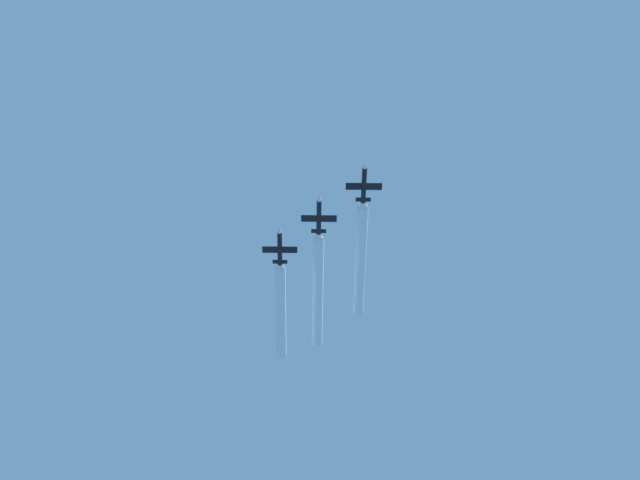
# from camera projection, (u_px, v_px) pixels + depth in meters

# --- Properties ---
(jet_lead) EXTENTS (9.05, 13.18, 3.17)m
(jet_lead) POSITION_uv_depth(u_px,v_px,m) (364.00, 183.00, 296.02)
(jet_lead) COLOR black
(jet_second_echelon) EXTENTS (9.05, 13.18, 3.17)m
(jet_second_echelon) POSITION_uv_depth(u_px,v_px,m) (319.00, 216.00, 301.36)
(jet_second_echelon) COLOR black
(jet_third_echelon) EXTENTS (9.05, 13.18, 3.17)m
(jet_third_echelon) POSITION_uv_depth(u_px,v_px,m) (280.00, 247.00, 306.49)
(jet_third_echelon) COLOR black
(smoke_trail_lead) EXTENTS (2.87, 39.42, 2.87)m
(smoke_trail_lead) POSITION_uv_depth(u_px,v_px,m) (360.00, 259.00, 313.22)
(smoke_trail_lead) COLOR white
(smoke_trail_second_echelon) EXTENTS (2.87, 40.91, 2.87)m
(smoke_trail_second_echelon) POSITION_uv_depth(u_px,v_px,m) (318.00, 290.00, 319.06)
(smoke_trail_second_echelon) COLOR white
(smoke_trail_third_echelon) EXTENTS (2.87, 34.95, 2.87)m
(smoke_trail_third_echelon) POSITION_uv_depth(u_px,v_px,m) (281.00, 311.00, 322.20)
(smoke_trail_third_echelon) COLOR white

